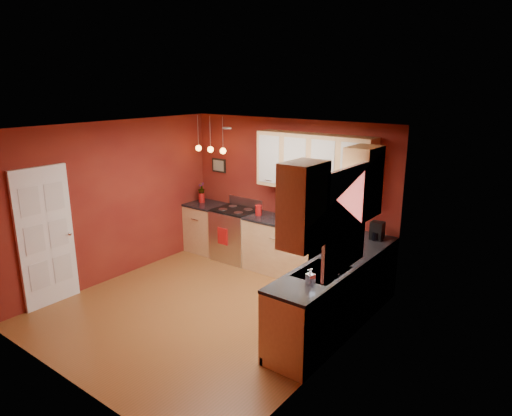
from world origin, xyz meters
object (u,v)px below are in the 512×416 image
Objects in this scene: gas_range at (236,234)px; soap_pump at (310,277)px; coffee_maker at (377,231)px; red_canister at (259,210)px; sink at (322,273)px.

soap_pump is (2.70, -1.91, 0.55)m from gas_range.
gas_range is at bearing 178.14° from coffee_maker.
red_canister is at bearing -2.19° from gas_range.
sink is at bearing -29.78° from gas_range.
coffee_maker is at bearing 87.89° from sink.
red_canister is (0.54, -0.02, 0.55)m from gas_range.
gas_range is 0.77m from red_canister.
coffee_maker is at bearing 1.00° from red_canister.
sink is 3.65× the size of soap_pump.
coffee_maker is 1.93m from soap_pump.
gas_range is 1.59× the size of sink.
coffee_maker is at bearing 0.36° from gas_range.
gas_range is at bearing 144.66° from soap_pump.
gas_range is 5.79× the size of soap_pump.
red_canister is (-2.09, 1.48, 0.12)m from sink.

